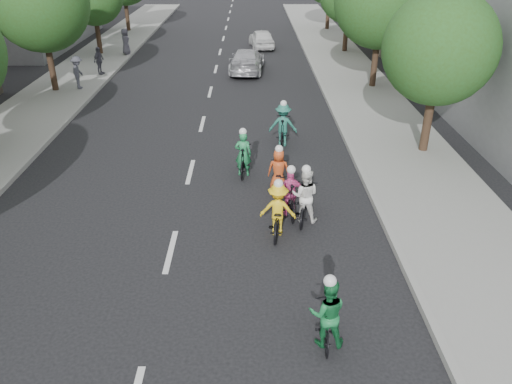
{
  "coord_description": "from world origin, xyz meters",
  "views": [
    {
      "loc": [
        2.17,
        -11.12,
        7.6
      ],
      "look_at": [
        2.31,
        1.5,
        1.0
      ],
      "focal_mm": 35.0,
      "sensor_mm": 36.0,
      "label": 1
    }
  ],
  "objects_px": {
    "follow_car_trail": "(262,38)",
    "cyclist_3": "(290,195)",
    "cyclist_6": "(327,317)",
    "cyclist_4": "(278,174)",
    "cyclist_0": "(283,128)",
    "spectator_1": "(99,61)",
    "cyclist_5": "(305,200)",
    "cyclist_1": "(243,158)",
    "spectator_2": "(126,41)",
    "cyclist_2": "(278,213)",
    "follow_car_lead": "(247,61)",
    "spectator_0": "(78,72)"
  },
  "relations": [
    {
      "from": "cyclist_1",
      "to": "cyclist_4",
      "type": "height_order",
      "value": "cyclist_1"
    },
    {
      "from": "cyclist_5",
      "to": "follow_car_trail",
      "type": "relative_size",
      "value": 0.51
    },
    {
      "from": "cyclist_3",
      "to": "cyclist_5",
      "type": "relative_size",
      "value": 0.96
    },
    {
      "from": "cyclist_5",
      "to": "cyclist_3",
      "type": "bearing_deg",
      "value": -27.26
    },
    {
      "from": "cyclist_4",
      "to": "spectator_2",
      "type": "height_order",
      "value": "spectator_2"
    },
    {
      "from": "cyclist_0",
      "to": "cyclist_6",
      "type": "relative_size",
      "value": 1.13
    },
    {
      "from": "cyclist_1",
      "to": "follow_car_trail",
      "type": "relative_size",
      "value": 0.46
    },
    {
      "from": "cyclist_0",
      "to": "spectator_1",
      "type": "bearing_deg",
      "value": -39.49
    },
    {
      "from": "cyclist_5",
      "to": "spectator_0",
      "type": "bearing_deg",
      "value": -39.8
    },
    {
      "from": "cyclist_2",
      "to": "spectator_2",
      "type": "bearing_deg",
      "value": -60.24
    },
    {
      "from": "cyclist_0",
      "to": "cyclist_5",
      "type": "height_order",
      "value": "cyclist_0"
    },
    {
      "from": "cyclist_4",
      "to": "cyclist_2",
      "type": "bearing_deg",
      "value": 94.33
    },
    {
      "from": "cyclist_2",
      "to": "cyclist_1",
      "type": "bearing_deg",
      "value": -67.7
    },
    {
      "from": "cyclist_5",
      "to": "follow_car_lead",
      "type": "distance_m",
      "value": 17.71
    },
    {
      "from": "cyclist_3",
      "to": "cyclist_5",
      "type": "xyz_separation_m",
      "value": [
        0.4,
        -0.32,
        0.01
      ]
    },
    {
      "from": "cyclist_5",
      "to": "spectator_0",
      "type": "xyz_separation_m",
      "value": [
        -10.68,
        13.56,
        0.37
      ]
    },
    {
      "from": "cyclist_5",
      "to": "spectator_1",
      "type": "relative_size",
      "value": 1.25
    },
    {
      "from": "follow_car_trail",
      "to": "cyclist_2",
      "type": "bearing_deg",
      "value": 82.77
    },
    {
      "from": "cyclist_1",
      "to": "cyclist_6",
      "type": "distance_m",
      "value": 8.34
    },
    {
      "from": "follow_car_trail",
      "to": "cyclist_4",
      "type": "bearing_deg",
      "value": 83.13
    },
    {
      "from": "cyclist_4",
      "to": "spectator_2",
      "type": "bearing_deg",
      "value": -57.28
    },
    {
      "from": "cyclist_6",
      "to": "follow_car_trail",
      "type": "xyz_separation_m",
      "value": [
        -0.7,
        29.77,
        0.01
      ]
    },
    {
      "from": "cyclist_2",
      "to": "follow_car_trail",
      "type": "xyz_separation_m",
      "value": [
        0.08,
        25.49,
        0.03
      ]
    },
    {
      "from": "cyclist_3",
      "to": "spectator_2",
      "type": "bearing_deg",
      "value": -69.59
    },
    {
      "from": "cyclist_6",
      "to": "spectator_2",
      "type": "height_order",
      "value": "spectator_2"
    },
    {
      "from": "cyclist_2",
      "to": "spectator_1",
      "type": "xyz_separation_m",
      "value": [
        -9.58,
        17.31,
        0.31
      ]
    },
    {
      "from": "cyclist_0",
      "to": "spectator_2",
      "type": "relative_size",
      "value": 1.14
    },
    {
      "from": "cyclist_2",
      "to": "follow_car_lead",
      "type": "height_order",
      "value": "cyclist_2"
    },
    {
      "from": "cyclist_0",
      "to": "follow_car_trail",
      "type": "xyz_separation_m",
      "value": [
        -0.45,
        18.92,
        -0.06
      ]
    },
    {
      "from": "cyclist_0",
      "to": "cyclist_3",
      "type": "bearing_deg",
      "value": 96.17
    },
    {
      "from": "cyclist_1",
      "to": "cyclist_6",
      "type": "xyz_separation_m",
      "value": [
        1.79,
        -8.14,
        0.03
      ]
    },
    {
      "from": "cyclist_5",
      "to": "spectator_2",
      "type": "relative_size",
      "value": 1.15
    },
    {
      "from": "cyclist_3",
      "to": "cyclist_5",
      "type": "distance_m",
      "value": 0.51
    },
    {
      "from": "cyclist_1",
      "to": "cyclist_2",
      "type": "xyz_separation_m",
      "value": [
        1.01,
        -3.86,
        0.01
      ]
    },
    {
      "from": "follow_car_lead",
      "to": "spectator_0",
      "type": "xyz_separation_m",
      "value": [
        -8.91,
        -4.06,
        0.32
      ]
    },
    {
      "from": "cyclist_3",
      "to": "cyclist_6",
      "type": "distance_m",
      "value": 5.34
    },
    {
      "from": "cyclist_4",
      "to": "follow_car_trail",
      "type": "relative_size",
      "value": 0.45
    },
    {
      "from": "cyclist_4",
      "to": "cyclist_6",
      "type": "height_order",
      "value": "cyclist_6"
    },
    {
      "from": "cyclist_5",
      "to": "follow_car_lead",
      "type": "bearing_deg",
      "value": -72.29
    },
    {
      "from": "cyclist_0",
      "to": "spectator_1",
      "type": "height_order",
      "value": "cyclist_0"
    },
    {
      "from": "cyclist_2",
      "to": "cyclist_0",
      "type": "bearing_deg",
      "value": -86.94
    },
    {
      "from": "cyclist_4",
      "to": "cyclist_5",
      "type": "bearing_deg",
      "value": 117.02
    },
    {
      "from": "cyclist_6",
      "to": "follow_car_trail",
      "type": "distance_m",
      "value": 29.78
    },
    {
      "from": "cyclist_6",
      "to": "spectator_2",
      "type": "relative_size",
      "value": 1.01
    },
    {
      "from": "follow_car_trail",
      "to": "cyclist_3",
      "type": "bearing_deg",
      "value": 83.75
    },
    {
      "from": "cyclist_1",
      "to": "spectator_2",
      "type": "xyz_separation_m",
      "value": [
        -8.2,
        18.82,
        0.39
      ]
    },
    {
      "from": "cyclist_6",
      "to": "cyclist_1",
      "type": "bearing_deg",
      "value": -74.19
    },
    {
      "from": "follow_car_trail",
      "to": "spectator_1",
      "type": "distance_m",
      "value": 12.66
    },
    {
      "from": "follow_car_trail",
      "to": "spectator_1",
      "type": "relative_size",
      "value": 2.46
    },
    {
      "from": "cyclist_6",
      "to": "spectator_2",
      "type": "xyz_separation_m",
      "value": [
        -9.99,
        26.96,
        0.36
      ]
    }
  ]
}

